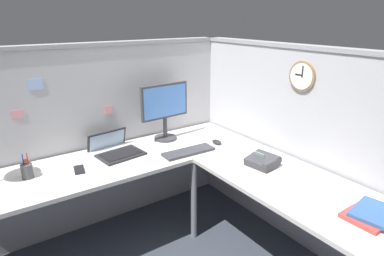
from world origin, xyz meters
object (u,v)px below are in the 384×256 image
Objects in this scene: pen_cup at (27,171)px; book_stack at (371,214)px; keyboard at (189,152)px; laptop at (115,149)px; monitor at (165,107)px; office_phone at (263,162)px; computer_mouse at (217,142)px; wall_clock at (302,76)px; cell_phone at (79,170)px.

pen_cup is 0.60× the size of book_stack.
laptop is at bearing 145.85° from keyboard.
monitor is 1.19× the size of laptop.
computer_mouse is at bearing 89.79° from office_phone.
monitor is 1.16× the size of keyboard.
pen_cup is 1.65m from office_phone.
laptop is 1.18m from office_phone.
office_phone is 1.03× the size of wall_clock.
pen_cup is 0.33m from cell_phone.
pen_cup is 1.25× the size of cell_phone.
pen_cup is at bearing -172.49° from laptop.
book_stack is at bearing -47.15° from pen_cup.
office_phone is (1.45, -0.78, -0.02)m from pen_cup.
monitor is 1.16m from wall_clock.
wall_clock reaches higher than cell_phone.
computer_mouse is 1.33m from book_stack.
office_phone reaches higher than keyboard.
wall_clock reaches higher than book_stack.
monitor is 2.20× the size of office_phone.
laptop is 2.91× the size of cell_phone.
book_stack is (0.01, -0.79, -0.02)m from office_phone.
monitor is 1.18m from pen_cup.
pen_cup is (-0.66, -0.09, 0.03)m from laptop.
laptop is 0.97× the size of keyboard.
wall_clock is at bearing -38.27° from laptop.
pen_cup is at bearing -174.55° from monitor.
office_phone is at bearing 177.43° from wall_clock.
laptop is 0.38m from cell_phone.
pen_cup reaches higher than laptop.
monitor is at bearing 124.87° from wall_clock.
book_stack is (0.31, -1.69, -0.27)m from monitor.
monitor is at bearing 5.45° from pen_cup.
computer_mouse is (0.30, -0.35, -0.28)m from monitor.
keyboard is at bearing -91.04° from monitor.
keyboard is 0.60m from office_phone.
monitor is 0.90m from cell_phone.
laptop is (-0.49, -0.02, -0.27)m from monitor.
computer_mouse is 0.89m from wall_clock.
monitor is 1.67× the size of book_stack.
monitor reaches higher than office_phone.
monitor is 0.98m from office_phone.
computer_mouse is at bearing 120.57° from wall_clock.
pen_cup reaches higher than keyboard.
monitor reaches higher than computer_mouse.
keyboard is 0.31m from computer_mouse.
office_phone reaches higher than cell_phone.
cell_phone is at bearing 169.47° from keyboard.
cell_phone is at bearing 171.95° from computer_mouse.
computer_mouse reaches higher than keyboard.
office_phone is at bearing -90.21° from computer_mouse.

